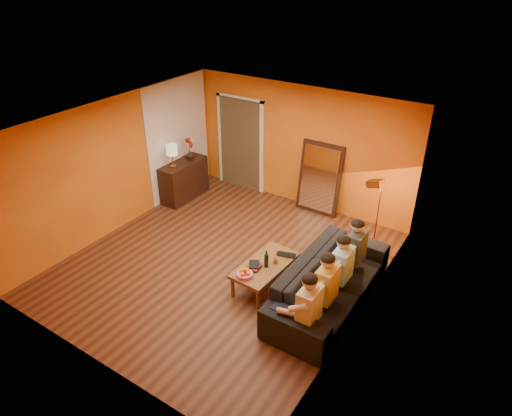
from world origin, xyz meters
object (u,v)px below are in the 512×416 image
Objects in this scene: mirror_frame at (320,178)px; person_mid_left at (326,289)px; person_mid_right at (342,270)px; table_lamp at (172,156)px; person_far_right at (355,252)px; sofa at (330,282)px; wine_bottle at (266,259)px; sideboard at (184,180)px; dog at (286,311)px; vase at (190,155)px; coffee_table at (265,274)px; tumbler at (275,261)px; person_far_left at (309,311)px; laptop at (285,256)px; floor_lamp at (377,218)px.

person_mid_left is (1.58, -3.00, -0.15)m from mirror_frame.
table_lamp is at bearing 166.18° from person_mid_right.
person_mid_right is 1.00× the size of person_far_right.
person_mid_right reaches higher than sofa.
wine_bottle is (3.22, -1.42, -0.53)m from table_lamp.
sideboard is 0.45× the size of sofa.
vase is at bearing 147.02° from dog.
person_mid_right is at bearing -52.43° from sofa.
coffee_table is 1.04m from dog.
tumbler is at bearing -25.18° from sideboard.
table_lamp is (0.00, -0.30, 0.68)m from sideboard.
table_lamp is at bearing 159.80° from coffee_table.
vase is (-4.37, 2.72, 0.34)m from person_far_left.
sofa is at bearing -60.42° from mirror_frame.
dog is at bearing -105.46° from person_far_right.
person_mid_left and person_far_right have the same top height.
coffee_table is at bearing 100.18° from sofa.
person_mid_right is at bearing -13.82° from table_lamp.
person_far_right is at bearing -6.85° from table_lamp.
person_far_left and person_mid_right have the same top height.
mirror_frame is 3.01m from sideboard.
person_mid_right is (1.58, -2.45, -0.15)m from mirror_frame.
mirror_frame reaches higher than dog.
person_mid_right reaches higher than wine_bottle.
sofa is at bearing -25.24° from laptop.
laptop is at bearing -25.06° from vase.
sideboard reaches higher than tumbler.
sideboard is at bearing 150.48° from person_far_left.
person_mid_left is at bearing -90.00° from person_far_right.
sideboard is at bearing -162.48° from floor_lamp.
coffee_table is 2.29m from floor_lamp.
mirror_frame is 2.92m from vase.
table_lamp is 4.43m from person_far_right.
person_far_right is at bearing -10.69° from sideboard.
dog is at bearing -27.40° from table_lamp.
wine_bottle is at bearing 146.61° from person_far_left.
floor_lamp is at bearing 59.42° from tumbler.
laptop is (-1.02, 0.06, -0.18)m from person_mid_right.
sideboard is 0.97× the size of person_far_right.
floor_lamp is 4.35m from vase.
sofa is 0.96m from tumbler.
mirror_frame reaches higher than floor_lamp.
floor_lamp is (0.10, 1.70, 0.34)m from sofa.
person_mid_left reaches higher than coffee_table.
sofa is (4.24, -1.47, -0.04)m from sideboard.
laptop is 1.70× the size of vase.
tumbler is at bearing -28.64° from vase.
person_mid_right is 4.67m from vase.
laptop is at bearing 120.52° from dog.
person_mid_left reaches higher than tumbler.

